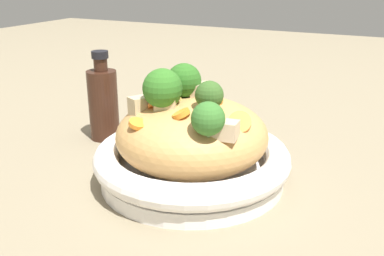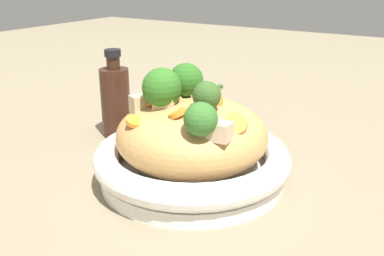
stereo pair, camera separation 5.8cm
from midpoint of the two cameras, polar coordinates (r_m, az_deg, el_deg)
The scene contains 8 objects.
ground_plane at distance 0.61m, azimuth -2.74°, elevation -6.80°, with size 3.00×3.00×0.00m, color #80745B.
serving_bowl at distance 0.60m, azimuth -2.78°, elevation -4.48°, with size 0.26×0.26×0.05m.
noodle_heap at distance 0.58m, azimuth -2.85°, elevation -0.92°, with size 0.20×0.20×0.10m.
broccoli_florets at distance 0.55m, azimuth -4.18°, elevation 4.53°, with size 0.13×0.13×0.07m.
carrot_coins at distance 0.55m, azimuth -2.09°, elevation 2.29°, with size 0.11×0.14×0.04m.
zucchini_slices at distance 0.62m, azimuth -1.21°, elevation 4.45°, with size 0.05×0.05×0.03m.
chicken_chunks at distance 0.55m, azimuth -4.07°, elevation 2.61°, with size 0.10×0.16×0.04m.
soy_sauce_bottle at distance 0.76m, azimuth -13.51°, elevation 3.18°, with size 0.05×0.05×0.15m.
Camera 1 is at (0.49, 0.24, 0.28)m, focal length 41.52 mm.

